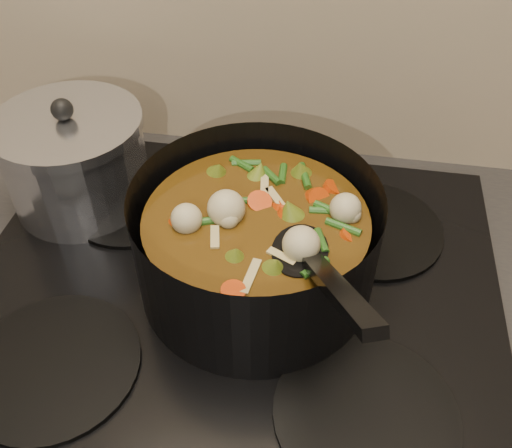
# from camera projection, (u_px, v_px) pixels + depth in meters

# --- Properties ---
(stovetop) EXTENTS (0.62, 0.54, 0.03)m
(stovetop) POSITION_uv_depth(u_px,v_px,m) (231.00, 295.00, 0.67)
(stovetop) COLOR black
(stovetop) RESTS_ON counter
(stockpot) EXTENTS (0.31, 0.36, 0.20)m
(stockpot) POSITION_uv_depth(u_px,v_px,m) (256.00, 244.00, 0.63)
(stockpot) COLOR black
(stockpot) RESTS_ON stovetop
(saucepan) EXTENTS (0.19, 0.19, 0.15)m
(saucepan) POSITION_uv_depth(u_px,v_px,m) (76.00, 160.00, 0.74)
(saucepan) COLOR silver
(saucepan) RESTS_ON stovetop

